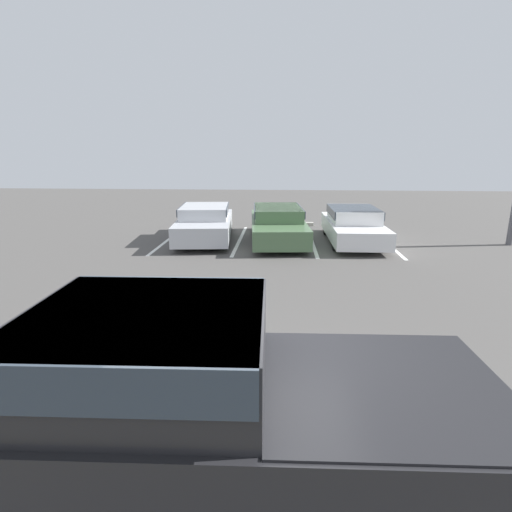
% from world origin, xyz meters
% --- Properties ---
extents(ground_plane, '(60.00, 60.00, 0.00)m').
position_xyz_m(ground_plane, '(0.00, 0.00, 0.00)').
color(ground_plane, '#4C4947').
extents(stall_stripe_a, '(0.12, 4.98, 0.01)m').
position_xyz_m(stall_stripe_a, '(-3.76, 10.45, 0.00)').
color(stall_stripe_a, white).
rests_on(stall_stripe_a, ground_plane).
extents(stall_stripe_b, '(0.12, 4.98, 0.01)m').
position_xyz_m(stall_stripe_b, '(-1.13, 10.45, 0.00)').
color(stall_stripe_b, white).
rests_on(stall_stripe_b, ground_plane).
extents(stall_stripe_c, '(0.12, 4.98, 0.01)m').
position_xyz_m(stall_stripe_c, '(1.49, 10.45, 0.00)').
color(stall_stripe_c, white).
rests_on(stall_stripe_c, ground_plane).
extents(stall_stripe_d, '(0.12, 4.98, 0.01)m').
position_xyz_m(stall_stripe_d, '(4.11, 10.45, 0.00)').
color(stall_stripe_d, white).
rests_on(stall_stripe_d, ground_plane).
extents(pickup_truck, '(5.63, 2.10, 1.86)m').
position_xyz_m(pickup_truck, '(-0.46, -0.68, 0.92)').
color(pickup_truck, black).
rests_on(pickup_truck, ground_plane).
extents(parked_sedan_a, '(2.22, 4.43, 1.25)m').
position_xyz_m(parked_sedan_a, '(-2.38, 10.34, 0.67)').
color(parked_sedan_a, '#B7BABF').
rests_on(parked_sedan_a, ground_plane).
extents(parked_sedan_b, '(2.20, 4.92, 1.22)m').
position_xyz_m(parked_sedan_b, '(0.24, 10.45, 0.65)').
color(parked_sedan_b, '#4C6B47').
rests_on(parked_sedan_b, ground_plane).
extents(parked_sedan_c, '(1.82, 4.43, 1.22)m').
position_xyz_m(parked_sedan_c, '(2.91, 10.38, 0.65)').
color(parked_sedan_c, silver).
rests_on(parked_sedan_c, ground_plane).
extents(wheel_stop_curb, '(1.68, 0.20, 0.14)m').
position_xyz_m(wheel_stop_curb, '(0.93, 13.53, 0.07)').
color(wheel_stop_curb, '#B7B2A8').
rests_on(wheel_stop_curb, ground_plane).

